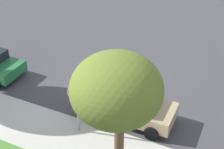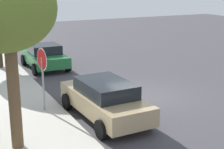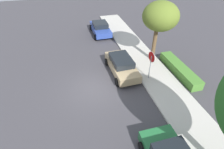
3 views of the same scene
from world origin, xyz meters
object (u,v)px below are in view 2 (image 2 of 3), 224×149
stop_sign (42,69)px  parked_car_tan (105,99)px  parked_car_green (45,56)px  street_tree_near_corner (1,10)px

stop_sign → parked_car_tan: stop_sign is taller
stop_sign → parked_car_green: bearing=-16.0°
stop_sign → parked_car_green: (6.87, -1.98, -1.03)m
stop_sign → parked_car_tan: size_ratio=0.57×
parked_car_tan → street_tree_near_corner: 4.97m
stop_sign → street_tree_near_corner: (-2.56, 1.69, 2.37)m
parked_car_tan → parked_car_green: parked_car_tan is taller
stop_sign → parked_car_green: 7.22m
parked_car_tan → street_tree_near_corner: bearing=107.2°
street_tree_near_corner → stop_sign: bearing=-33.4°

